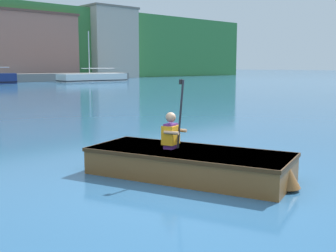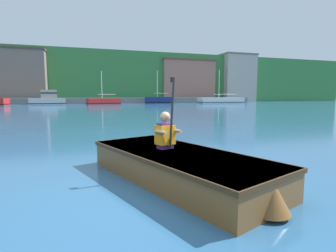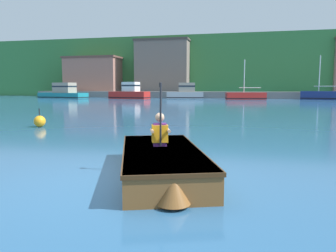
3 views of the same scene
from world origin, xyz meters
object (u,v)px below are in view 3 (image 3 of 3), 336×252
(moored_boat_dock_east_inner, at_px, (63,93))
(channel_buoy, at_px, (40,121))
(rowboat_foreground, at_px, (162,161))
(moored_boat_dock_center_near, at_px, (130,93))
(moored_boat_dock_east_end, at_px, (186,93))
(person_paddler, at_px, (160,131))
(moored_boat_dock_west_inner, at_px, (246,96))
(moored_boat_dock_center_far, at_px, (320,96))

(moored_boat_dock_east_inner, relative_size, channel_buoy, 10.91)
(rowboat_foreground, relative_size, channel_buoy, 4.99)
(moored_boat_dock_center_near, height_order, moored_boat_dock_east_end, moored_boat_dock_center_near)
(moored_boat_dock_east_inner, relative_size, rowboat_foreground, 2.18)
(moored_boat_dock_center_near, bearing_deg, channel_buoy, -76.60)
(moored_boat_dock_center_near, distance_m, person_paddler, 38.12)
(moored_boat_dock_west_inner, bearing_deg, moored_boat_dock_east_inner, -179.14)
(moored_boat_dock_center_far, distance_m, person_paddler, 39.18)
(channel_buoy, bearing_deg, moored_boat_dock_center_near, 103.40)
(moored_boat_dock_east_end, height_order, channel_buoy, moored_boat_dock_east_end)
(moored_boat_dock_center_near, relative_size, person_paddler, 4.92)
(moored_boat_dock_west_inner, distance_m, moored_boat_dock_east_inner, 25.15)
(rowboat_foreground, relative_size, person_paddler, 3.11)
(moored_boat_dock_center_far, xyz_separation_m, channel_buoy, (-16.75, -32.41, -0.29))
(moored_boat_dock_center_far, height_order, channel_buoy, moored_boat_dock_center_far)
(moored_boat_dock_east_inner, relative_size, moored_boat_dock_east_end, 1.55)
(moored_boat_dock_east_end, bearing_deg, moored_boat_dock_center_near, -164.84)
(moored_boat_dock_east_end, bearing_deg, channel_buoy, -89.96)
(moored_boat_dock_west_inner, height_order, moored_boat_dock_center_near, moored_boat_dock_west_inner)
(moored_boat_dock_center_near, relative_size, rowboat_foreground, 1.58)
(rowboat_foreground, xyz_separation_m, channel_buoy, (-6.28, 5.67, -0.03))
(moored_boat_dock_east_inner, height_order, channel_buoy, moored_boat_dock_east_inner)
(moored_boat_dock_center_far, distance_m, moored_boat_dock_east_end, 16.77)
(person_paddler, bearing_deg, moored_boat_dock_center_near, 110.56)
(moored_boat_dock_center_near, xyz_separation_m, channel_buoy, (7.24, -30.37, -0.56))
(moored_boat_dock_east_inner, bearing_deg, rowboat_foreground, -57.12)
(moored_boat_dock_center_near, height_order, rowboat_foreground, moored_boat_dock_center_near)
(moored_boat_dock_east_end, bearing_deg, rowboat_foreground, -80.58)
(moored_boat_dock_center_far, bearing_deg, channel_buoy, -117.33)
(moored_boat_dock_west_inner, distance_m, moored_boat_dock_center_far, 9.01)
(moored_boat_dock_center_near, distance_m, moored_boat_dock_center_far, 24.07)
(rowboat_foreground, bearing_deg, person_paddler, 109.70)
(moored_boat_dock_east_end, bearing_deg, moored_boat_dock_center_far, 0.26)
(moored_boat_dock_east_inner, height_order, moored_boat_dock_east_end, moored_boat_dock_east_inner)
(moored_boat_dock_west_inner, bearing_deg, person_paddler, -92.60)
(moored_boat_dock_west_inner, relative_size, rowboat_foreground, 1.43)
(moored_boat_dock_west_inner, xyz_separation_m, moored_boat_dock_center_near, (-15.05, -0.86, 0.36))
(moored_boat_dock_center_far, distance_m, channel_buoy, 36.48)
(channel_buoy, bearing_deg, moored_boat_dock_east_inner, 119.32)
(moored_boat_dock_east_inner, bearing_deg, moored_boat_dock_east_end, 4.87)
(moored_boat_dock_center_far, height_order, person_paddler, moored_boat_dock_center_far)
(moored_boat_dock_center_near, relative_size, moored_boat_dock_east_inner, 0.73)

